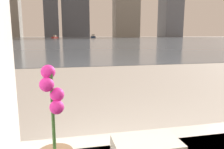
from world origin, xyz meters
TOP-DOWN VIEW (x-y plane):
  - potted_orchid at (-0.58, 0.79)m, footprint 0.13×0.13m
  - towel_stack at (-0.21, 0.84)m, footprint 0.28×0.17m
  - harbor_water at (0.00, 62.00)m, footprint 180.00×110.00m
  - harbor_boat_1 at (-3.71, 76.29)m, footprint 2.23×2.94m
  - harbor_boat_2 at (10.11, 84.12)m, footprint 2.37×4.02m
  - skyline_tower_3 at (5.33, 118.00)m, footprint 13.94×6.83m
  - skyline_tower_4 at (32.59, 118.00)m, footprint 13.39×8.97m

SIDE VIEW (x-z plane):
  - harbor_water at x=0.00m, z-range 0.00..0.01m
  - harbor_boat_1 at x=-3.71m, z-range -0.15..0.91m
  - harbor_boat_2 at x=10.11m, z-range -0.20..1.23m
  - towel_stack at x=-0.21m, z-range 0.48..0.56m
  - potted_orchid at x=-0.58m, z-range 0.39..0.81m
  - skyline_tower_3 at x=5.33m, z-range 0.00..25.93m
  - skyline_tower_4 at x=32.59m, z-range 0.00..39.51m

